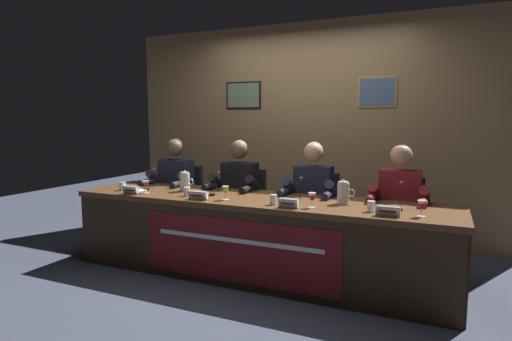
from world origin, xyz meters
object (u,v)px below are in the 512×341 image
at_px(juice_glass_center_left, 226,190).
at_px(water_cup_center_right, 274,200).
at_px(panelist_center_left, 236,190).
at_px(panelist_center_right, 311,195).
at_px(panelist_far_right, 399,202).
at_px(nameplate_far_right, 388,211).
at_px(microphone_far_left, 149,182).
at_px(nameplate_center_left, 198,195).
at_px(microphone_far_right, 399,201).
at_px(water_pitcher_left_side, 185,182).
at_px(juice_glass_far_right, 422,205).
at_px(nameplate_center_right, 288,203).
at_px(water_pitcher_right_side, 343,193).
at_px(conference_table, 251,224).
at_px(juice_glass_center_right, 312,197).
at_px(microphone_center_right, 298,194).
at_px(panelist_far_left, 172,185).
at_px(water_cup_center_left, 187,192).
at_px(chair_far_left, 183,206).
at_px(water_cup_far_left, 123,187).
at_px(water_cup_far_right, 371,207).
at_px(juice_glass_far_left, 146,184).
at_px(nameplate_far_left, 131,190).
at_px(chair_center_left, 245,212).
at_px(chair_center_right, 316,219).
at_px(document_stack_far_left, 135,190).
at_px(microphone_center_left, 214,187).

relative_size(juice_glass_center_left, water_cup_center_right, 1.46).
bearing_deg(panelist_center_left, panelist_center_right, 0.00).
distance_m(panelist_far_right, nameplate_far_right, 0.69).
height_order(microphone_far_left, nameplate_center_left, microphone_far_left).
relative_size(panelist_center_right, microphone_far_right, 5.68).
height_order(panelist_center_left, microphone_far_right, panelist_center_left).
bearing_deg(water_pitcher_left_side, juice_glass_far_right, -6.16).
relative_size(nameplate_center_right, nameplate_far_right, 0.94).
bearing_deg(panelist_center_right, water_pitcher_right_side, -42.92).
xyz_separation_m(conference_table, microphone_far_right, (1.25, 0.09, 0.30)).
distance_m(juice_glass_center_right, panelist_far_right, 0.88).
height_order(microphone_far_left, juice_glass_far_right, microphone_far_left).
xyz_separation_m(microphone_far_left, water_pitcher_left_side, (0.39, 0.07, 0.02)).
bearing_deg(microphone_center_right, panelist_far_left, 163.53).
relative_size(water_cup_center_left, nameplate_center_right, 0.52).
relative_size(nameplate_center_left, nameplate_far_right, 1.08).
height_order(chair_far_left, water_pitcher_right_side, water_pitcher_right_side).
xyz_separation_m(nameplate_center_left, juice_glass_center_left, (0.23, 0.09, 0.05)).
xyz_separation_m(water_cup_far_left, microphone_center_right, (1.83, 0.10, 0.04)).
xyz_separation_m(water_cup_far_right, water_pitcher_right_side, (-0.27, 0.22, 0.06)).
bearing_deg(water_cup_center_left, nameplate_far_right, -2.97).
bearing_deg(juice_glass_far_left, chair_far_left, 99.83).
bearing_deg(water_pitcher_right_side, nameplate_center_right, -136.44).
height_order(nameplate_center_left, water_cup_center_right, water_cup_center_right).
xyz_separation_m(nameplate_center_right, water_pitcher_right_side, (0.37, 0.35, 0.05)).
xyz_separation_m(nameplate_center_left, microphone_center_right, (0.86, 0.22, 0.03)).
relative_size(panelist_center_left, water_cup_far_right, 14.45).
height_order(juice_glass_center_right, nameplate_far_right, juice_glass_center_right).
bearing_deg(water_cup_far_left, nameplate_far_left, -31.58).
bearing_deg(chair_center_left, juice_glass_far_left, -128.85).
bearing_deg(nameplate_far_left, panelist_center_right, 24.67).
bearing_deg(juice_glass_center_right, panelist_far_right, 45.66).
bearing_deg(microphone_far_left, juice_glass_center_left, -9.77).
xyz_separation_m(nameplate_far_left, chair_center_right, (1.58, 0.92, -0.33)).
bearing_deg(water_pitcher_left_side, water_cup_far_left, -160.00).
bearing_deg(document_stack_far_left, nameplate_center_right, -5.16).
xyz_separation_m(chair_far_left, water_cup_center_left, (0.59, -0.80, 0.33)).
distance_m(conference_table, chair_center_left, 0.82).
bearing_deg(panelist_center_left, chair_center_right, 13.87).
bearing_deg(chair_center_right, nameplate_center_left, -132.64).
relative_size(nameplate_center_left, chair_center_right, 0.21).
distance_m(chair_center_left, juice_glass_center_right, 1.35).
height_order(conference_table, microphone_far_right, microphone_far_right).
height_order(chair_far_left, nameplate_far_left, chair_far_left).
bearing_deg(microphone_center_left, chair_center_left, 88.72).
relative_size(microphone_far_left, water_cup_center_right, 2.54).
distance_m(nameplate_center_left, panelist_far_right, 1.79).
height_order(conference_table, juice_glass_far_left, juice_glass_far_left).
relative_size(nameplate_center_left, water_cup_far_right, 2.22).
xyz_separation_m(panelist_center_left, water_pitcher_left_side, (-0.39, -0.37, 0.11)).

